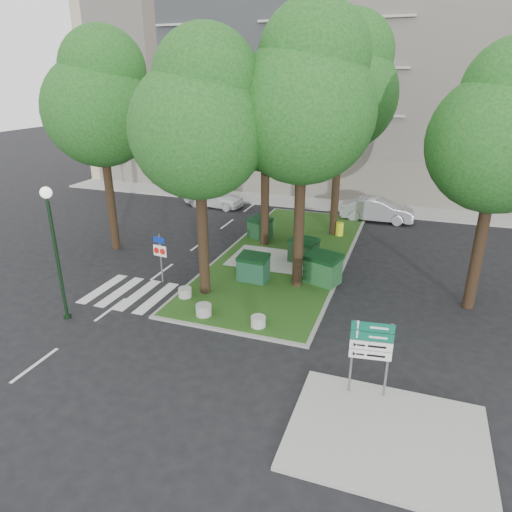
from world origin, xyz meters
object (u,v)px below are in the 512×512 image
at_px(dumpster_b, 253,268).
at_px(dumpster_c, 303,251).
at_px(bollard_right, 258,321).
at_px(street_lamp, 54,239).
at_px(tree_median_near_right, 306,96).
at_px(tree_street_left, 101,99).
at_px(directional_sign, 371,347).
at_px(traffic_sign_pole, 160,252).
at_px(dumpster_a, 260,228).
at_px(tree_street_right, 504,129).
at_px(bollard_mid, 204,310).
at_px(car_white, 214,197).
at_px(tree_median_mid, 268,113).
at_px(tree_median_far, 344,84).
at_px(car_silver, 377,210).
at_px(dumpster_d, 323,269).
at_px(bollard_left, 185,292).
at_px(tree_median_near_left, 200,116).
at_px(litter_bin, 340,229).

distance_m(dumpster_b, dumpster_c, 3.25).
relative_size(bollard_right, street_lamp, 0.11).
relative_size(tree_median_near_right, tree_street_left, 1.04).
bearing_deg(dumpster_c, directional_sign, -48.94).
distance_m(dumpster_c, traffic_sign_pole, 6.94).
bearing_deg(dumpster_a, tree_street_right, -1.87).
distance_m(dumpster_c, bollard_mid, 6.94).
distance_m(bollard_mid, car_white, 16.13).
height_order(tree_median_mid, street_lamp, tree_median_mid).
bearing_deg(traffic_sign_pole, bollard_right, -15.98).
bearing_deg(tree_median_far, dumpster_a, -151.19).
distance_m(tree_median_far, car_silver, 8.70).
height_order(tree_street_left, dumpster_d, tree_street_left).
xyz_separation_m(dumpster_b, car_silver, (4.29, 11.47, 0.03)).
distance_m(tree_median_far, dumpster_b, 11.06).
bearing_deg(tree_median_near_right, directional_sign, -60.59).
relative_size(dumpster_d, bollard_right, 3.20).
bearing_deg(dumpster_c, tree_median_near_right, -63.09).
height_order(tree_street_right, street_lamp, tree_street_right).
relative_size(tree_street_left, car_white, 2.56).
height_order(dumpster_c, bollard_mid, dumpster_c).
xyz_separation_m(traffic_sign_pole, car_white, (-3.10, 12.50, -0.75)).
bearing_deg(directional_sign, tree_median_far, 96.21).
distance_m(tree_median_near_right, car_white, 15.95).
height_order(tree_median_near_right, bollard_left, tree_median_near_right).
relative_size(dumpster_a, bollard_left, 2.79).
bearing_deg(bollard_left, tree_median_near_right, 33.32).
relative_size(directional_sign, car_white, 0.55).
distance_m(dumpster_d, bollard_left, 6.09).
distance_m(tree_median_far, tree_street_left, 12.29).
height_order(bollard_mid, traffic_sign_pole, traffic_sign_pole).
xyz_separation_m(tree_median_near_left, tree_median_far, (3.70, 9.50, 1.00)).
bearing_deg(dumpster_d, dumpster_c, 142.63).
xyz_separation_m(traffic_sign_pole, directional_sign, (9.66, -5.00, 0.20)).
bearing_deg(car_silver, tree_median_near_right, 167.43).
distance_m(bollard_left, car_silver, 15.42).
distance_m(car_white, car_silver, 11.28).
bearing_deg(bollard_left, tree_median_near_left, 47.58).
distance_m(bollard_right, bollard_mid, 2.26).
bearing_deg(tree_median_near_right, litter_bin, 85.93).
relative_size(tree_median_near_left, bollard_left, 19.11).
height_order(dumpster_c, car_silver, car_silver).
distance_m(dumpster_a, traffic_sign_pole, 7.33).
bearing_deg(directional_sign, street_lamp, 167.82).
xyz_separation_m(street_lamp, car_silver, (9.98, 16.94, -2.49)).
relative_size(traffic_sign_pole, directional_sign, 0.98).
xyz_separation_m(bollard_mid, traffic_sign_pole, (-3.18, 2.35, 1.14)).
xyz_separation_m(tree_median_near_left, traffic_sign_pole, (-2.46, 0.44, -5.84)).
bearing_deg(bollard_right, tree_median_near_left, 146.05).
xyz_separation_m(dumpster_c, dumpster_d, (1.39, -2.08, 0.07)).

